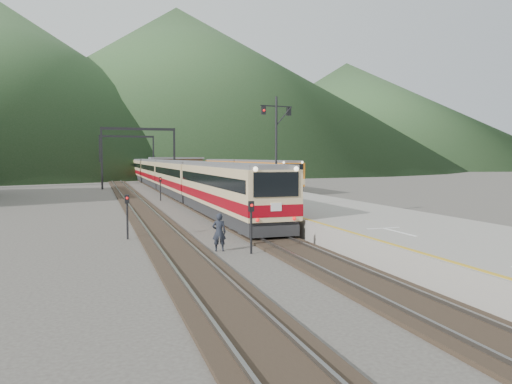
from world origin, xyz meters
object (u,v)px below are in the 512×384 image
object	(u,v)px
signal_mast	(276,140)
second_train	(243,173)
worker	(219,232)
main_train	(167,175)

from	to	relation	value
signal_mast	second_train	bearing A→B (deg)	76.68
worker	second_train	bearing A→B (deg)	-94.02
signal_mast	main_train	bearing A→B (deg)	94.43
main_train	worker	distance (m)	40.36
signal_mast	worker	world-z (taller)	signal_mast
second_train	worker	distance (m)	48.50
second_train	worker	xyz separation A→B (m)	(-14.69, -46.21, -1.06)
second_train	worker	world-z (taller)	second_train
main_train	second_train	bearing A→B (deg)	27.53
main_train	second_train	xyz separation A→B (m)	(11.50, 5.99, -0.05)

